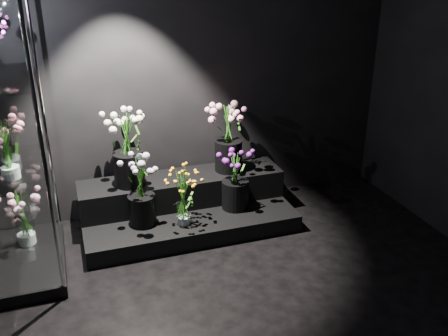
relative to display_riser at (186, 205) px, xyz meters
name	(u,v)px	position (x,y,z in m)	size (l,w,h in m)	color
floor	(272,325)	(0.21, -1.61, -0.18)	(4.00, 4.00, 0.00)	black
wall_back	(193,68)	(0.21, 0.39, 1.22)	(4.00, 4.00, 0.00)	black
display_riser	(186,205)	(0.00, 0.00, 0.00)	(1.95, 0.87, 0.43)	black
display_case	(1,136)	(-1.46, -0.32, 0.98)	(0.63, 1.06, 2.32)	black
bouquet_orange_bells	(183,196)	(-0.09, -0.31, 0.26)	(0.30, 0.30, 0.53)	white
bouquet_lilac	(141,187)	(-0.44, -0.18, 0.35)	(0.42, 0.42, 0.65)	black
bouquet_purple	(235,177)	(0.44, -0.16, 0.30)	(0.32, 0.32, 0.59)	black
bouquet_cream_roses	(127,145)	(-0.49, 0.09, 0.64)	(0.50, 0.50, 0.67)	black
bouquet_pink_roses	(228,134)	(0.47, 0.12, 0.63)	(0.45, 0.45, 0.65)	black
bouquet_case_pink	(6,149)	(-1.41, -0.54, 0.95)	(0.32, 0.32, 0.43)	white
bouquet_case_base_pink	(23,217)	(-1.43, -0.12, 0.19)	(0.40, 0.40, 0.49)	white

